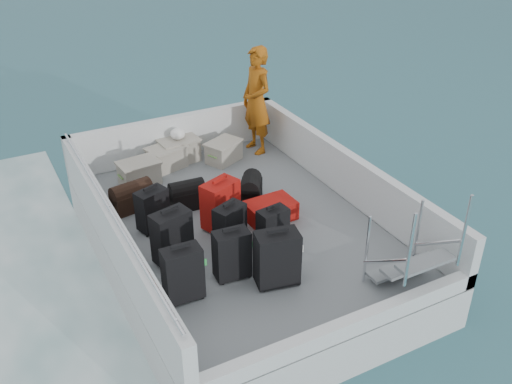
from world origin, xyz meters
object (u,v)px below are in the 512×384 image
suitcase_2 (153,210)px  crate_0 (139,174)px  suitcase_4 (230,227)px  passenger (257,101)px  crate_1 (167,158)px  suitcase_6 (277,259)px  suitcase_0 (183,275)px  suitcase_7 (273,228)px  crate_3 (224,152)px  suitcase_3 (232,255)px  suitcase_5 (220,205)px  suitcase_1 (172,237)px  suitcase_8 (270,210)px  crate_2 (179,151)px

suitcase_2 → crate_0: 1.33m
suitcase_4 → passenger: (1.65, 2.38, 0.60)m
crate_1 → suitcase_6: bearing=-88.4°
suitcase_0 → suitcase_7: bearing=18.6°
suitcase_4 → crate_3: bearing=44.5°
suitcase_3 → suitcase_5: bearing=76.5°
suitcase_1 → suitcase_5: (0.85, 0.43, -0.01)m
suitcase_6 → passenger: passenger is taller
suitcase_5 → suitcase_6: bearing=-109.1°
suitcase_4 → suitcase_8: bearing=1.4°
crate_0 → crate_2: size_ratio=0.94×
suitcase_4 → crate_2: suitcase_4 is taller
suitcase_4 → crate_1: suitcase_4 is taller
suitcase_1 → suitcase_6: 1.34m
suitcase_7 → crate_2: bearing=85.7°
suitcase_6 → suitcase_7: (0.33, 0.67, -0.07)m
crate_1 → crate_0: bearing=-151.2°
suitcase_8 → crate_0: 2.22m
suitcase_0 → crate_2: bearing=71.1°
suitcase_1 → crate_1: 2.56m
suitcase_7 → passenger: 2.95m
suitcase_3 → crate_3: bearing=71.3°
suitcase_0 → crate_0: (0.40, 2.84, -0.16)m
suitcase_5 → crate_3: (0.88, 1.78, -0.18)m
suitcase_6 → suitcase_8: (0.62, 1.27, -0.21)m
suitcase_6 → crate_1: size_ratio=1.22×
suitcase_2 → crate_0: size_ratio=1.03×
suitcase_3 → crate_3: (1.23, 2.84, -0.16)m
crate_1 → passenger: (1.59, -0.09, 0.73)m
suitcase_0 → suitcase_3: (0.65, 0.09, -0.02)m
suitcase_5 → crate_0: bearing=87.6°
crate_0 → suitcase_1: bearing=-96.9°
suitcase_5 → suitcase_4: bearing=-122.6°
suitcase_3 → suitcase_8: bearing=46.4°
suitcase_1 → crate_0: size_ratio=1.22×
crate_1 → crate_3: crate_1 is taller
suitcase_3 → crate_3: suitcase_3 is taller
suitcase_2 → crate_0: suitcase_2 is taller
suitcase_2 → suitcase_6: bearing=-82.0°
suitcase_7 → crate_1: bearing=91.4°
suitcase_4 → crate_1: bearing=66.4°
suitcase_3 → suitcase_7: size_ratio=1.17×
suitcase_5 → suitcase_8: bearing=-33.0°
suitcase_5 → suitcase_7: size_ratio=1.24×
suitcase_3 → crate_3: 3.09m
suitcase_8 → crate_0: size_ratio=1.18×
suitcase_1 → suitcase_4: suitcase_1 is taller
suitcase_5 → crate_2: (0.23, 2.14, -0.16)m
crate_1 → suitcase_5: bearing=-89.1°
suitcase_4 → suitcase_6: bearing=-102.7°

